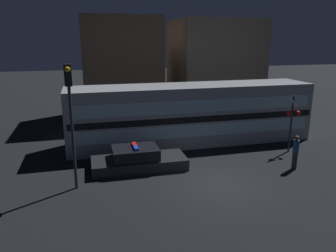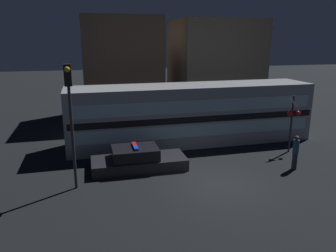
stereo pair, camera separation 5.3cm
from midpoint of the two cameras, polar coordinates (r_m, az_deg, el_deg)
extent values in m
plane|color=black|center=(15.44, 8.65, -9.96)|extent=(120.00, 120.00, 0.00)
cube|color=#999EA5|center=(20.79, 3.99, 2.10)|extent=(15.37, 3.02, 3.69)
cube|color=black|center=(19.39, 5.42, 1.13)|extent=(15.06, 0.03, 0.37)
cube|color=silver|center=(19.56, 5.38, -0.76)|extent=(14.60, 0.02, 0.74)
cube|color=silver|center=(19.22, 5.48, 3.48)|extent=(14.60, 0.02, 0.74)
cube|color=black|center=(16.93, -5.11, -6.47)|extent=(4.81, 1.99, 0.58)
cube|color=black|center=(16.70, -5.81, -4.67)|extent=(2.32, 1.72, 0.58)
cube|color=blue|center=(16.32, -5.70, -3.85)|extent=(0.21, 0.58, 0.12)
cube|color=red|center=(16.86, -5.98, -3.23)|extent=(0.21, 0.58, 0.12)
cylinder|color=#2D2833|center=(17.95, 21.08, -5.74)|extent=(0.25, 0.25, 0.85)
cylinder|color=navy|center=(17.70, 21.32, -3.39)|extent=(0.30, 0.30, 0.71)
sphere|color=brown|center=(17.57, 21.46, -1.94)|extent=(0.23, 0.23, 0.23)
cylinder|color=#2D2D33|center=(20.25, 20.55, 0.31)|extent=(0.11, 0.11, 3.35)
sphere|color=red|center=(19.83, 20.25, 2.04)|extent=(0.27, 0.27, 0.27)
sphere|color=red|center=(20.16, 21.62, 2.11)|extent=(0.27, 0.27, 0.27)
cube|color=white|center=(19.93, 21.00, 3.80)|extent=(0.58, 0.03, 0.58)
cylinder|color=#2D2D33|center=(14.66, -16.32, -2.21)|extent=(0.13, 0.13, 4.57)
cube|color=black|center=(14.12, -17.13, 8.46)|extent=(0.30, 0.30, 0.90)
sphere|color=gold|center=(13.90, -17.24, 9.40)|extent=(0.23, 0.23, 0.23)
cube|color=brown|center=(27.99, -8.29, 9.98)|extent=(6.20, 5.83, 8.21)
cube|color=#726656|center=(29.64, 7.96, 10.12)|extent=(7.06, 6.23, 8.06)
camera|label=1|loc=(0.03, -90.08, -0.02)|focal=35.00mm
camera|label=2|loc=(0.03, 89.92, 0.02)|focal=35.00mm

